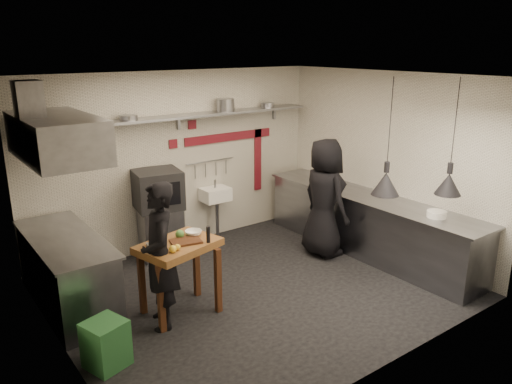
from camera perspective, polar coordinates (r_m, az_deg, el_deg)
floor at (r=6.84m, az=0.21°, el=-11.11°), size 5.00×5.00×0.00m
ceiling at (r=6.07m, az=0.24°, el=13.00°), size 5.00×5.00×0.00m
wall_back at (r=8.04m, az=-8.78°, el=3.59°), size 5.00×0.04×2.80m
wall_front at (r=4.89m, az=15.19°, el=-5.36°), size 5.00×0.04×2.80m
wall_left at (r=5.29m, az=-22.09°, el=-4.33°), size 0.04×4.20×2.80m
wall_right at (r=8.02m, az=14.72°, el=3.20°), size 0.04×4.20×2.80m
red_band_horiz at (r=8.44m, az=-3.08°, el=6.32°), size 1.70×0.02×0.14m
red_band_vert at (r=8.88m, az=0.20°, el=3.68°), size 0.14×0.02×1.10m
red_tile_a at (r=8.04m, az=-7.30°, el=7.64°), size 0.14×0.02×0.14m
red_tile_b at (r=7.92m, az=-9.44°, el=5.44°), size 0.14×0.02×0.14m
back_shelf at (r=7.76m, az=-8.38°, el=8.55°), size 4.60×0.34×0.04m
shelf_bracket_left at (r=7.23m, az=-22.36°, el=6.11°), size 0.04×0.06×0.24m
shelf_bracket_mid at (r=7.90m, az=-8.88°, el=7.94°), size 0.04×0.06×0.24m
shelf_bracket_right at (r=8.93m, az=2.07°, el=9.10°), size 0.04×0.06×0.24m
pan_far_left at (r=7.20m, az=-18.44°, el=7.79°), size 0.31×0.31×0.09m
pan_mid_left at (r=7.38m, az=-14.37°, el=8.25°), size 0.31×0.31×0.07m
stock_pot at (r=8.14m, az=-3.50°, el=9.91°), size 0.36×0.36×0.20m
pan_right at (r=8.64m, az=1.35°, el=9.92°), size 0.28×0.28×0.08m
oven_stand at (r=7.86m, az=-10.82°, el=-4.45°), size 0.69×0.65×0.80m
combi_oven at (r=7.60m, az=-11.18°, el=0.30°), size 0.76×0.73×0.58m
oven_door at (r=7.36m, az=-10.27°, el=-0.19°), size 0.52×0.12×0.46m
oven_glass at (r=7.33m, az=-10.11°, el=-0.26°), size 0.39×0.08×0.34m
hand_sink at (r=8.31m, az=-4.67°, el=-0.26°), size 0.46×0.34×0.22m
sink_tap at (r=8.26m, az=-4.70°, el=0.93°), size 0.03×0.03×0.14m
sink_drain at (r=8.42m, az=-4.46°, el=-3.20°), size 0.06×0.06×0.66m
utensil_rail at (r=8.29m, az=-5.27°, el=3.54°), size 0.90×0.02×0.02m
counter_right at (r=8.02m, az=12.64°, el=-3.74°), size 0.70×3.80×0.90m
counter_right_top at (r=7.88m, az=12.85°, el=-0.56°), size 0.76×3.90×0.03m
plate_stack at (r=7.16m, az=19.95°, el=-2.40°), size 0.30×0.30×0.09m
small_bowl_right at (r=7.15m, az=19.83°, el=-2.57°), size 0.28×0.28×0.05m
counter_left at (r=6.67m, az=-20.68°, el=-8.72°), size 0.70×1.90×0.90m
counter_left_top at (r=6.49m, az=-21.10°, el=-5.00°), size 0.76×2.00×0.03m
extractor_hood at (r=6.18m, az=-21.83°, el=5.82°), size 0.78×1.60×0.50m
hood_duct at (r=6.07m, az=-24.52°, el=9.17°), size 0.28×0.28×0.50m
green_bin at (r=5.51m, az=-16.78°, el=-16.30°), size 0.47×0.47×0.50m
prep_table at (r=6.19m, az=-8.70°, el=-9.67°), size 1.05×0.85×0.92m
cutting_board at (r=5.99m, az=-8.03°, el=-5.60°), size 0.40×0.32×0.02m
pepper_mill at (r=5.93m, az=-5.48°, el=-4.85°), size 0.06×0.06×0.20m
lemon_a at (r=5.73m, az=-9.49°, el=-6.45°), size 0.10×0.10×0.09m
lemon_b at (r=5.78m, az=-8.97°, el=-6.24°), size 0.08×0.08×0.07m
veg_ball at (r=6.12m, az=-8.70°, el=-4.78°), size 0.11×0.11×0.11m
steel_tray at (r=5.97m, az=-11.61°, el=-5.87°), size 0.19×0.14×0.03m
bowl at (r=6.18m, az=-7.17°, el=-4.67°), size 0.23×0.23×0.06m
heat_lamp_near at (r=6.53m, az=14.97°, el=6.03°), size 0.42×0.42×1.51m
heat_lamp_far at (r=6.68m, az=21.66°, el=5.79°), size 0.43×0.43×1.47m
chef_left at (r=5.81m, az=-10.95°, el=-7.19°), size 0.58×0.73×1.73m
chef_right at (r=7.70m, az=7.82°, el=-0.67°), size 0.66×0.94×1.84m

